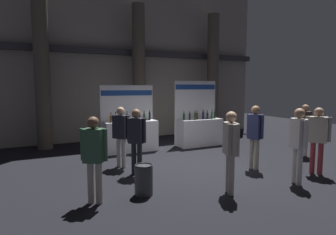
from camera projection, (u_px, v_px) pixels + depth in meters
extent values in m
plane|color=black|center=(192.00, 165.00, 8.08)|extent=(24.59, 24.59, 0.00)
cube|color=gray|center=(132.00, 61.00, 12.25)|extent=(12.30, 0.25, 6.58)
cube|color=#2D2D33|center=(134.00, 53.00, 11.94)|extent=(12.30, 0.20, 0.24)
cylinder|color=#51473D|center=(42.00, 72.00, 9.99)|extent=(0.52, 0.52, 5.47)
cylinder|color=#51473D|center=(139.00, 74.00, 11.57)|extent=(0.52, 0.52, 5.47)
cylinder|color=#51473D|center=(213.00, 75.00, 13.15)|extent=(0.52, 0.52, 5.47)
cube|color=white|center=(131.00, 136.00, 9.77)|extent=(1.80, 0.60, 1.05)
cube|color=white|center=(128.00, 118.00, 10.00)|extent=(1.89, 0.04, 2.26)
cube|color=navy|center=(127.00, 93.00, 9.89)|extent=(1.84, 0.01, 0.18)
cylinder|color=#472D14|center=(111.00, 119.00, 9.32)|extent=(0.07, 0.07, 0.22)
cylinder|color=#472D14|center=(111.00, 114.00, 9.31)|extent=(0.03, 0.03, 0.09)
cylinder|color=red|center=(111.00, 113.00, 9.30)|extent=(0.03, 0.03, 0.02)
cylinder|color=black|center=(116.00, 118.00, 9.48)|extent=(0.07, 0.07, 0.24)
cylinder|color=black|center=(116.00, 114.00, 9.46)|extent=(0.03, 0.03, 0.08)
cylinder|color=black|center=(116.00, 112.00, 9.45)|extent=(0.03, 0.03, 0.02)
cylinder|color=black|center=(121.00, 117.00, 9.61)|extent=(0.07, 0.07, 0.28)
cylinder|color=black|center=(121.00, 112.00, 9.59)|extent=(0.03, 0.03, 0.08)
cylinder|color=gold|center=(121.00, 111.00, 9.58)|extent=(0.03, 0.03, 0.02)
cylinder|color=black|center=(127.00, 118.00, 9.72)|extent=(0.06, 0.06, 0.24)
cylinder|color=black|center=(127.00, 113.00, 9.70)|extent=(0.03, 0.03, 0.08)
cylinder|color=black|center=(127.00, 112.00, 9.69)|extent=(0.03, 0.03, 0.02)
cylinder|color=#19381E|center=(133.00, 117.00, 9.74)|extent=(0.07, 0.07, 0.27)
cylinder|color=#19381E|center=(133.00, 112.00, 9.72)|extent=(0.03, 0.03, 0.07)
cylinder|color=black|center=(133.00, 111.00, 9.72)|extent=(0.03, 0.03, 0.02)
cylinder|color=black|center=(139.00, 117.00, 9.83)|extent=(0.06, 0.06, 0.24)
cylinder|color=black|center=(139.00, 113.00, 9.82)|extent=(0.03, 0.03, 0.07)
cylinder|color=red|center=(139.00, 111.00, 9.81)|extent=(0.03, 0.03, 0.02)
cylinder|color=#19381E|center=(144.00, 117.00, 9.95)|extent=(0.07, 0.07, 0.24)
cylinder|color=#19381E|center=(144.00, 112.00, 9.93)|extent=(0.03, 0.03, 0.08)
cylinder|color=black|center=(144.00, 111.00, 9.92)|extent=(0.03, 0.03, 0.02)
cylinder|color=black|center=(150.00, 116.00, 10.06)|extent=(0.07, 0.07, 0.27)
cylinder|color=black|center=(150.00, 111.00, 10.04)|extent=(0.03, 0.03, 0.07)
cylinder|color=black|center=(150.00, 110.00, 10.03)|extent=(0.03, 0.03, 0.02)
cube|color=#334772|center=(136.00, 121.00, 9.61)|extent=(0.32, 0.34, 0.02)
cube|color=white|center=(200.00, 132.00, 10.76)|extent=(1.70, 0.60, 1.00)
cube|color=white|center=(195.00, 113.00, 10.99)|extent=(1.78, 0.04, 2.43)
cube|color=navy|center=(196.00, 87.00, 10.86)|extent=(1.73, 0.01, 0.18)
cylinder|color=#19381E|center=(184.00, 117.00, 10.46)|extent=(0.07, 0.07, 0.24)
cylinder|color=#19381E|center=(184.00, 112.00, 10.44)|extent=(0.03, 0.03, 0.08)
cylinder|color=red|center=(184.00, 111.00, 10.44)|extent=(0.03, 0.03, 0.02)
cylinder|color=black|center=(190.00, 117.00, 10.43)|extent=(0.06, 0.06, 0.25)
cylinder|color=black|center=(190.00, 112.00, 10.42)|extent=(0.03, 0.03, 0.07)
cylinder|color=gold|center=(190.00, 111.00, 10.41)|extent=(0.03, 0.03, 0.02)
cylinder|color=#19381E|center=(195.00, 116.00, 10.50)|extent=(0.07, 0.07, 0.26)
cylinder|color=#19381E|center=(195.00, 112.00, 10.48)|extent=(0.03, 0.03, 0.08)
cylinder|color=gold|center=(195.00, 110.00, 10.48)|extent=(0.03, 0.03, 0.02)
cylinder|color=#472D14|center=(197.00, 116.00, 10.70)|extent=(0.08, 0.08, 0.23)
cylinder|color=#472D14|center=(197.00, 112.00, 10.68)|extent=(0.03, 0.03, 0.08)
cylinder|color=black|center=(197.00, 110.00, 10.68)|extent=(0.03, 0.03, 0.02)
cylinder|color=black|center=(203.00, 115.00, 10.70)|extent=(0.07, 0.07, 0.28)
cylinder|color=black|center=(203.00, 111.00, 10.68)|extent=(0.03, 0.03, 0.06)
cylinder|color=red|center=(203.00, 110.00, 10.67)|extent=(0.03, 0.03, 0.02)
cylinder|color=black|center=(207.00, 116.00, 10.77)|extent=(0.07, 0.07, 0.22)
cylinder|color=black|center=(207.00, 112.00, 10.76)|extent=(0.03, 0.03, 0.09)
cylinder|color=red|center=(207.00, 110.00, 10.75)|extent=(0.03, 0.03, 0.02)
cylinder|color=#19381E|center=(212.00, 115.00, 10.82)|extent=(0.06, 0.06, 0.27)
cylinder|color=#19381E|center=(212.00, 111.00, 10.80)|extent=(0.03, 0.03, 0.06)
cylinder|color=black|center=(212.00, 110.00, 10.80)|extent=(0.03, 0.03, 0.02)
cylinder|color=#19381E|center=(215.00, 115.00, 10.98)|extent=(0.07, 0.07, 0.25)
cylinder|color=#19381E|center=(215.00, 111.00, 10.96)|extent=(0.03, 0.03, 0.09)
cylinder|color=red|center=(215.00, 109.00, 10.95)|extent=(0.03, 0.03, 0.02)
cylinder|color=#38383D|center=(144.00, 180.00, 5.85)|extent=(0.37, 0.37, 0.61)
torus|color=black|center=(144.00, 165.00, 5.81)|extent=(0.37, 0.37, 0.02)
cylinder|color=#ADA393|center=(99.00, 183.00, 5.39)|extent=(0.12, 0.12, 0.80)
cylinder|color=#ADA393|center=(91.00, 183.00, 5.42)|extent=(0.12, 0.12, 0.80)
cube|color=#33563D|center=(94.00, 145.00, 5.33)|extent=(0.44, 0.42, 0.63)
sphere|color=brown|center=(93.00, 122.00, 5.28)|extent=(0.22, 0.22, 0.22)
cylinder|color=#33563D|center=(105.00, 145.00, 5.29)|extent=(0.08, 0.08, 0.60)
cylinder|color=#33563D|center=(82.00, 144.00, 5.36)|extent=(0.08, 0.08, 0.60)
cylinder|color=silver|center=(295.00, 165.00, 6.57)|extent=(0.12, 0.12, 0.84)
cylinder|color=silver|center=(299.00, 167.00, 6.42)|extent=(0.12, 0.12, 0.84)
cube|color=silver|center=(299.00, 133.00, 6.42)|extent=(0.30, 0.38, 0.66)
sphere|color=tan|center=(300.00, 113.00, 6.37)|extent=(0.23, 0.23, 0.23)
cylinder|color=silver|center=(292.00, 131.00, 6.62)|extent=(0.08, 0.08, 0.63)
cylinder|color=silver|center=(305.00, 134.00, 6.21)|extent=(0.08, 0.08, 0.63)
cylinder|color=#ADA393|center=(257.00, 154.00, 7.63)|extent=(0.12, 0.12, 0.83)
cylinder|color=#ADA393|center=(252.00, 153.00, 7.73)|extent=(0.12, 0.12, 0.83)
cube|color=navy|center=(255.00, 127.00, 7.60)|extent=(0.34, 0.38, 0.65)
sphere|color=#8C6647|center=(256.00, 110.00, 7.55)|extent=(0.23, 0.23, 0.23)
cylinder|color=navy|center=(262.00, 127.00, 7.45)|extent=(0.08, 0.08, 0.62)
cylinder|color=navy|center=(248.00, 125.00, 7.74)|extent=(0.08, 0.08, 0.62)
cylinder|color=#23232D|center=(140.00, 159.00, 7.18)|extent=(0.12, 0.12, 0.80)
cylinder|color=#23232D|center=(134.00, 159.00, 7.24)|extent=(0.12, 0.12, 0.80)
cube|color=#23232D|center=(136.00, 131.00, 7.13)|extent=(0.43, 0.43, 0.63)
sphere|color=#8C6647|center=(136.00, 113.00, 7.09)|extent=(0.22, 0.22, 0.22)
cylinder|color=#23232D|center=(144.00, 130.00, 7.05)|extent=(0.08, 0.08, 0.60)
cylinder|color=#23232D|center=(128.00, 130.00, 7.21)|extent=(0.08, 0.08, 0.60)
cylinder|color=maroon|center=(320.00, 158.00, 7.21)|extent=(0.12, 0.12, 0.82)
cylinder|color=maroon|center=(312.00, 158.00, 7.30)|extent=(0.12, 0.12, 0.82)
cube|color=#ADA393|center=(318.00, 130.00, 7.18)|extent=(0.45, 0.49, 0.65)
sphere|color=tan|center=(319.00, 112.00, 7.13)|extent=(0.22, 0.22, 0.22)
cylinder|color=#ADA393|center=(330.00, 130.00, 7.05)|extent=(0.08, 0.08, 0.61)
cylinder|color=#ADA393|center=(307.00, 128.00, 7.30)|extent=(0.08, 0.08, 0.61)
cylinder|color=silver|center=(302.00, 144.00, 9.07)|extent=(0.12, 0.12, 0.80)
cylinder|color=silver|center=(305.00, 143.00, 9.17)|extent=(0.12, 0.12, 0.80)
cube|color=#47382D|center=(305.00, 122.00, 9.04)|extent=(0.42, 0.26, 0.63)
sphere|color=tan|center=(306.00, 108.00, 9.00)|extent=(0.22, 0.22, 0.22)
cylinder|color=#47382D|center=(300.00, 122.00, 8.91)|extent=(0.08, 0.08, 0.60)
cylinder|color=#47382D|center=(309.00, 121.00, 9.18)|extent=(0.08, 0.08, 0.60)
cylinder|color=#ADA393|center=(229.00, 173.00, 6.00)|extent=(0.12, 0.12, 0.83)
cylinder|color=#ADA393|center=(231.00, 175.00, 5.82)|extent=(0.12, 0.12, 0.83)
cube|color=#ADA393|center=(231.00, 139.00, 5.83)|extent=(0.38, 0.49, 0.65)
sphere|color=tan|center=(231.00, 117.00, 5.78)|extent=(0.23, 0.23, 0.23)
cylinder|color=#ADA393|center=(227.00, 136.00, 6.09)|extent=(0.08, 0.08, 0.62)
cylinder|color=#ADA393|center=(235.00, 140.00, 5.57)|extent=(0.08, 0.08, 0.62)
cylinder|color=silver|center=(119.00, 152.00, 7.93)|extent=(0.12, 0.12, 0.80)
cylinder|color=silver|center=(124.00, 153.00, 7.84)|extent=(0.12, 0.12, 0.80)
cube|color=#23232D|center=(121.00, 127.00, 7.81)|extent=(0.44, 0.48, 0.64)
sphere|color=tan|center=(121.00, 111.00, 7.76)|extent=(0.22, 0.22, 0.22)
cylinder|color=#23232D|center=(114.00, 126.00, 7.93)|extent=(0.08, 0.08, 0.60)
cylinder|color=#23232D|center=(128.00, 127.00, 7.69)|extent=(0.08, 0.08, 0.60)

